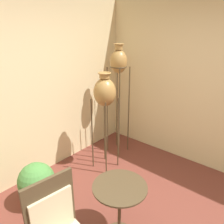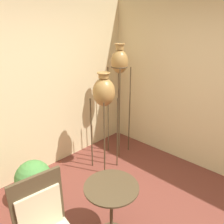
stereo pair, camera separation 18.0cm
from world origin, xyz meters
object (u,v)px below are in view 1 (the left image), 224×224
side_table (120,200)px  potted_plant (37,184)px  vase_stand_medium (105,93)px  vase_stand_tall (119,65)px

side_table → potted_plant: (-0.31, 1.10, -0.19)m
vase_stand_medium → side_table: size_ratio=2.31×
vase_stand_tall → potted_plant: 2.16m
side_table → potted_plant: side_table is taller
side_table → potted_plant: size_ratio=1.14×
vase_stand_tall → side_table: size_ratio=2.85×
vase_stand_medium → side_table: bearing=-131.6°
vase_stand_tall → side_table: bearing=-140.5°
vase_stand_tall → side_table: vase_stand_tall is taller
vase_stand_tall → vase_stand_medium: 0.65m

